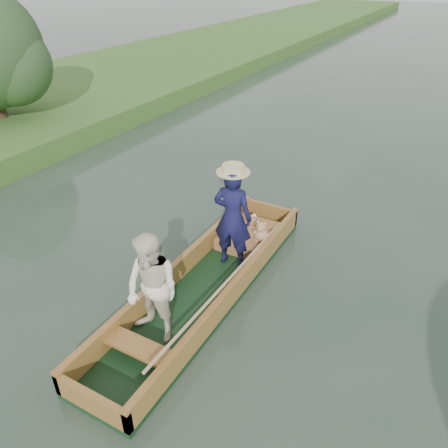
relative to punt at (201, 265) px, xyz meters
The scene contains 3 objects.
ground 0.59m from the punt, 79.34° to the left, with size 120.00×120.00×0.00m, color #283D30.
trees_far 4.16m from the punt, 56.86° to the left, with size 21.22×3.84×4.44m.
punt is the anchor object (origin of this frame).
Camera 1 is at (2.82, -4.48, 4.48)m, focal length 35.00 mm.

